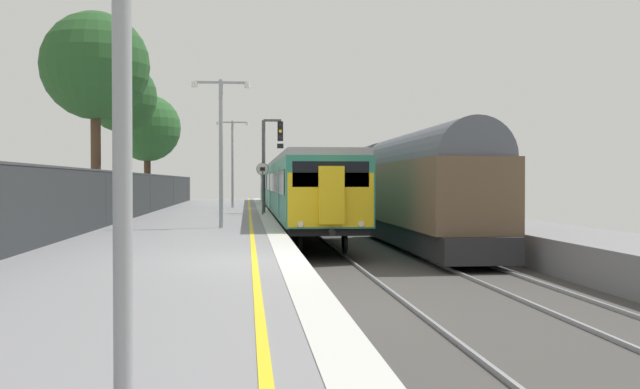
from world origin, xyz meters
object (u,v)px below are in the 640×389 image
(platform_lamp_mid, at_px, (221,139))
(background_tree_right, at_px, (93,69))
(platform_lamp_far, at_px, (232,156))
(background_tree_left, at_px, (122,99))
(commuter_train_at_platform, at_px, (290,187))
(freight_train_adjacent_track, at_px, (344,184))
(speed_limit_sign, at_px, (263,182))
(background_tree_centre, at_px, (147,130))
(signal_gantry, at_px, (269,154))

(platform_lamp_mid, height_order, background_tree_right, background_tree_right)
(platform_lamp_far, relative_size, background_tree_left, 0.65)
(commuter_train_at_platform, xyz_separation_m, freight_train_adjacent_track, (4.00, 5.77, 0.15))
(platform_lamp_far, height_order, background_tree_right, background_tree_right)
(commuter_train_at_platform, relative_size, background_tree_left, 5.16)
(platform_lamp_mid, height_order, platform_lamp_far, platform_lamp_far)
(speed_limit_sign, height_order, background_tree_centre, background_tree_centre)
(signal_gantry, relative_size, background_tree_left, 0.58)
(commuter_train_at_platform, xyz_separation_m, platform_lamp_far, (-3.48, 1.71, 1.91))
(speed_limit_sign, relative_size, background_tree_centre, 0.35)
(platform_lamp_mid, bearing_deg, background_tree_centre, 103.77)
(platform_lamp_mid, xyz_separation_m, platform_lamp_far, (-0.00, 19.88, 0.14))
(background_tree_left, height_order, background_tree_right, background_tree_right)
(signal_gantry, relative_size, background_tree_right, 0.55)
(commuter_train_at_platform, distance_m, speed_limit_sign, 8.67)
(signal_gantry, height_order, background_tree_left, background_tree_left)
(platform_lamp_far, bearing_deg, background_tree_right, -111.00)
(commuter_train_at_platform, bearing_deg, signal_gantry, -103.00)
(commuter_train_at_platform, bearing_deg, freight_train_adjacent_track, 55.26)
(speed_limit_sign, bearing_deg, commuter_train_at_platform, 77.71)
(background_tree_left, distance_m, background_tree_centre, 6.49)
(background_tree_left, bearing_deg, speed_limit_sign, -39.45)
(commuter_train_at_platform, height_order, platform_lamp_mid, platform_lamp_mid)
(commuter_train_at_platform, height_order, speed_limit_sign, commuter_train_at_platform)
(speed_limit_sign, bearing_deg, signal_gantry, 79.83)
(freight_train_adjacent_track, relative_size, signal_gantry, 12.39)
(background_tree_centre, bearing_deg, commuter_train_at_platform, -24.93)
(platform_lamp_far, distance_m, background_tree_left, 7.76)
(signal_gantry, height_order, platform_lamp_mid, platform_lamp_mid)
(commuter_train_at_platform, distance_m, platform_lamp_far, 4.32)
(background_tree_right, bearing_deg, platform_lamp_mid, -46.34)
(commuter_train_at_platform, relative_size, platform_lamp_mid, 8.34)
(speed_limit_sign, relative_size, background_tree_right, 0.29)
(background_tree_left, bearing_deg, commuter_train_at_platform, 12.93)
(freight_train_adjacent_track, xyz_separation_m, platform_lamp_far, (-7.48, -4.07, 1.76))
(speed_limit_sign, xyz_separation_m, platform_lamp_far, (-1.63, 10.18, 1.58))
(signal_gantry, xyz_separation_m, background_tree_centre, (-7.49, 10.51, 1.92))
(commuter_train_at_platform, bearing_deg, platform_lamp_far, 153.85)
(freight_train_adjacent_track, bearing_deg, platform_lamp_far, -151.49)
(background_tree_right, bearing_deg, speed_limit_sign, 29.47)
(background_tree_left, bearing_deg, platform_lamp_far, 32.88)
(freight_train_adjacent_track, height_order, signal_gantry, signal_gantry)
(speed_limit_sign, relative_size, platform_lamp_far, 0.47)
(speed_limit_sign, distance_m, background_tree_right, 9.36)
(commuter_train_at_platform, height_order, platform_lamp_far, platform_lamp_far)
(commuter_train_at_platform, relative_size, freight_train_adjacent_track, 0.72)
(signal_gantry, relative_size, platform_lamp_mid, 0.94)
(signal_gantry, xyz_separation_m, speed_limit_sign, (-0.38, -2.12, -1.39))
(platform_lamp_far, bearing_deg, speed_limit_sign, -80.88)
(signal_gantry, xyz_separation_m, platform_lamp_mid, (-2.01, -11.83, 0.05))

